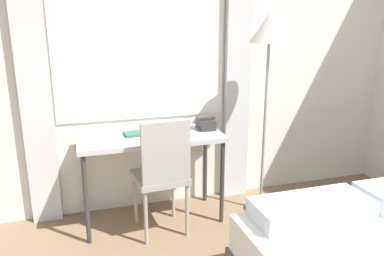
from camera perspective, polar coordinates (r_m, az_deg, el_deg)
wall_back_with_window at (r=3.40m, az=-3.45°, el=10.21°), size 5.50×0.13×2.70m
desk at (r=3.15m, az=-6.23°, el=-2.38°), size 1.20×0.52×0.77m
desk_chair at (r=2.96m, az=-4.55°, el=-6.48°), size 0.43×0.43×0.98m
standing_lamp at (r=3.24m, az=11.63°, el=12.19°), size 0.33×0.33×1.76m
telephone at (r=3.29m, az=2.12°, el=0.65°), size 0.16×0.18×0.11m
book at (r=3.16m, az=-8.27°, el=-0.78°), size 0.24×0.17×0.02m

